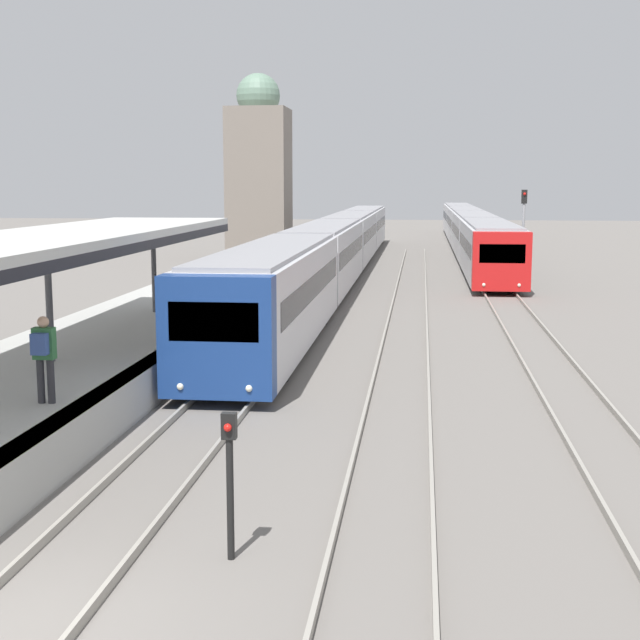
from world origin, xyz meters
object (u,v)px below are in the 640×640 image
person_on_platform (44,352)px  train_far (469,228)px  signal_post_near (230,470)px  signal_mast_far (523,225)px  train_near (339,244)px

person_on_platform → train_far: size_ratio=0.03×
signal_post_near → signal_mast_far: bearing=77.7°
train_near → signal_post_near: size_ratio=29.37×
person_on_platform → train_far: 55.39m
train_far → signal_mast_far: signal_mast_far is taller
train_far → signal_post_near: size_ratio=28.19×
train_far → signal_mast_far: (1.53, -23.42, 1.34)m
train_near → signal_mast_far: 10.28m
train_near → signal_mast_far: bearing=-17.1°
train_near → signal_post_near: 38.29m
train_far → signal_mast_far: size_ratio=12.12×
train_near → person_on_platform: bearing=-94.1°
train_far → signal_post_near: (-6.17, -58.65, -0.44)m
train_near → train_far: (8.23, 20.42, -0.06)m
signal_post_near → signal_mast_far: (7.70, 35.23, 1.78)m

